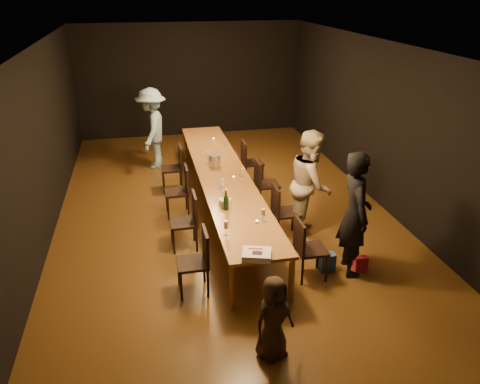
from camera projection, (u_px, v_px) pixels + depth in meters
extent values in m
plane|color=#452911|center=(223.00, 210.00, 8.82)|extent=(10.00, 10.00, 0.00)
cube|color=black|center=(190.00, 80.00, 12.67)|extent=(6.00, 0.04, 3.00)
cube|color=black|center=(330.00, 314.00, 3.75)|extent=(6.00, 0.04, 3.00)
cube|color=black|center=(41.00, 145.00, 7.64)|extent=(0.04, 10.00, 3.00)
cube|color=black|center=(379.00, 124.00, 8.78)|extent=(0.04, 10.00, 3.00)
cube|color=silver|center=(221.00, 45.00, 7.59)|extent=(6.00, 10.00, 0.04)
cube|color=#97582C|center=(223.00, 175.00, 8.53)|extent=(0.90, 6.00, 0.05)
cylinder|color=#97582C|center=(232.00, 287.00, 6.02)|extent=(0.08, 0.08, 0.70)
cylinder|color=#97582C|center=(291.00, 279.00, 6.17)|extent=(0.08, 0.08, 0.70)
cylinder|color=#97582C|center=(185.00, 146.00, 11.19)|extent=(0.08, 0.08, 0.70)
cylinder|color=#97582C|center=(218.00, 144.00, 11.34)|extent=(0.08, 0.08, 0.70)
imported|color=black|center=(355.00, 214.00, 6.62)|extent=(0.54, 0.74, 1.87)
imported|color=beige|center=(311.00, 184.00, 7.68)|extent=(0.95, 1.07, 1.81)
imported|color=#81A7C7|center=(152.00, 129.00, 10.52)|extent=(0.92, 1.30, 1.83)
imported|color=#38291F|center=(274.00, 318.00, 5.20)|extent=(0.60, 0.51, 1.04)
cube|color=#BD1C3E|center=(360.00, 264.00, 6.93)|extent=(0.20, 0.11, 0.23)
cube|color=#23529A|center=(327.00, 262.00, 6.93)|extent=(0.23, 0.16, 0.28)
cube|color=white|center=(257.00, 255.00, 5.90)|extent=(0.43, 0.38, 0.08)
cube|color=black|center=(257.00, 253.00, 5.85)|extent=(0.15, 0.13, 0.00)
cube|color=red|center=(255.00, 249.00, 5.94)|extent=(0.19, 0.08, 0.00)
cylinder|color=white|center=(225.00, 202.00, 7.28)|extent=(0.25, 0.25, 0.11)
cylinder|color=silver|center=(215.00, 160.00, 8.79)|extent=(0.23, 0.23, 0.24)
cylinder|color=#B2B7B2|center=(257.00, 222.00, 6.76)|extent=(0.05, 0.05, 0.03)
cylinder|color=#B2B7B2|center=(234.00, 177.00, 8.29)|extent=(0.05, 0.05, 0.03)
cylinder|color=#B2B7B2|center=(214.00, 139.00, 10.31)|extent=(0.05, 0.05, 0.03)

